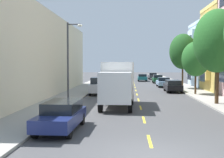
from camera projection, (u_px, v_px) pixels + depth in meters
The scene contains 18 objects.
ground_plane at pixel (135, 89), 40.91m from camera, with size 160.00×160.00×0.00m, color #424244.
sidewalk_left at pixel (83, 89), 39.32m from camera, with size 3.20×120.00×0.14m, color #99968E.
sidewalk_right at pixel (189, 90), 38.50m from camera, with size 3.20×120.00×0.14m, color #99968E.
lane_centerline_dashes at pixel (136, 92), 35.42m from camera, with size 0.14×47.20×0.01m.
apartment_block_opposite at pixel (11, 55), 31.50m from camera, with size 10.00×36.00×8.75m, color beige.
street_tree_second at pixel (218, 41), 24.06m from camera, with size 3.95×3.95×7.85m.
street_tree_third at pixel (196, 59), 31.85m from camera, with size 3.08×3.08×5.78m.
street_tree_farthest at pixel (183, 52), 39.52m from camera, with size 3.62×3.62×7.42m.
street_lamp at pixel (70, 56), 24.64m from camera, with size 1.35×0.28×6.80m.
delivery_box_truck at pixel (118, 82), 23.50m from camera, with size 2.62×7.28×3.59m.
parked_suv_champagne at pixel (107, 80), 44.85m from camera, with size 2.07×4.85×1.93m.
parked_wagon_black at pixel (173, 86), 35.62m from camera, with size 1.87×4.72×1.50m.
parked_hatchback_charcoal at pixel (153, 76), 64.72m from camera, with size 1.84×4.04×1.50m.
parked_sedan_sky at pixel (163, 82), 43.54m from camera, with size 1.80×4.50×1.43m.
parked_wagon_navy at pixel (61, 115), 15.10m from camera, with size 1.95×4.75×1.50m.
parked_suv_silver at pixel (99, 86), 33.11m from camera, with size 2.02×4.83×1.93m.
parked_hatchback_forest at pixel (158, 79), 52.68m from camera, with size 1.77×4.01×1.50m.
moving_teal_sedan at pixel (142, 77), 58.52m from camera, with size 1.80×4.50×1.43m.
Camera 1 is at (-0.95, -10.91, 3.44)m, focal length 46.70 mm.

